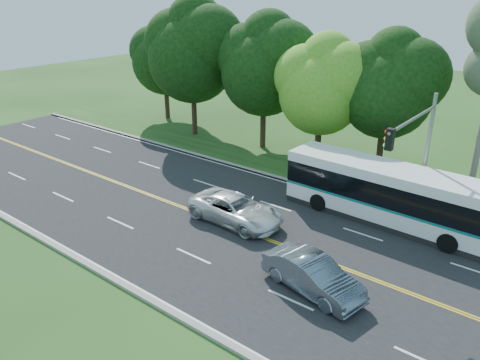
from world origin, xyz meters
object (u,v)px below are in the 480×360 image
Objects in this scene: transit_bus at (393,196)px; suv at (236,209)px; sedan at (313,275)px; traffic_signal at (417,146)px.

transit_bus reaches higher than suv.
suv is (-6.45, 2.88, -0.01)m from sedan.
sedan is at bearing -98.31° from traffic_signal.
sedan is 7.07m from suv.
traffic_signal is at bearing -15.95° from transit_bus.
transit_bus reaches higher than sedan.
traffic_signal is 0.58× the size of transit_bus.
transit_bus is 8.51m from suv.
transit_bus is 2.60× the size of sedan.
traffic_signal is 1.28× the size of suv.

